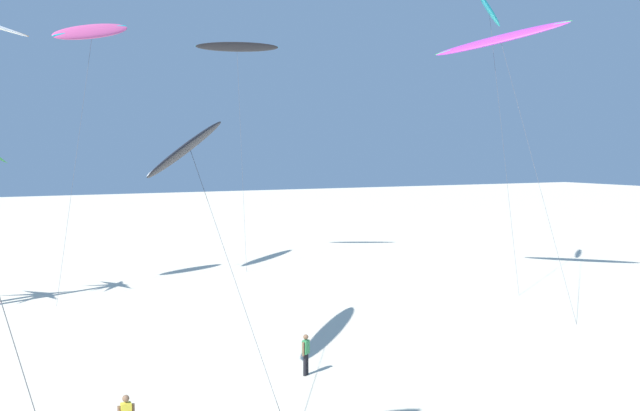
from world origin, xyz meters
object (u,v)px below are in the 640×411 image
at_px(flying_kite_3, 189,146).
at_px(flying_kite_9, 237,47).
at_px(person_near_left, 306,353).
at_px(flying_kite_6, 500,39).
at_px(flying_kite_4, 489,10).
at_px(flying_kite_0, 92,31).

relative_size(flying_kite_3, flying_kite_9, 0.69).
bearing_deg(person_near_left, flying_kite_6, 28.73).
relative_size(flying_kite_4, person_near_left, 11.67).
relative_size(flying_kite_6, flying_kite_9, 0.98).
bearing_deg(flying_kite_4, flying_kite_0, 155.69).
xyz_separation_m(flying_kite_0, flying_kite_9, (11.68, 4.72, 0.43)).
bearing_deg(flying_kite_4, flying_kite_9, 128.27).
bearing_deg(flying_kite_9, flying_kite_3, -113.70).
bearing_deg(flying_kite_3, flying_kite_6, 19.10).
bearing_deg(flying_kite_6, flying_kite_4, 70.70).
bearing_deg(flying_kite_0, flying_kite_6, -28.77).
bearing_deg(person_near_left, flying_kite_0, 101.04).
height_order(flying_kite_4, flying_kite_9, flying_kite_4).
height_order(flying_kite_3, person_near_left, flying_kite_3).
bearing_deg(flying_kite_6, person_near_left, -151.27).
xyz_separation_m(flying_kite_4, flying_kite_6, (-0.68, -1.95, -2.27)).
height_order(flying_kite_3, flying_kite_4, flying_kite_4).
xyz_separation_m(flying_kite_0, person_near_left, (4.50, -23.05, -15.92)).
distance_m(flying_kite_4, flying_kite_6, 3.07).
bearing_deg(flying_kite_0, flying_kite_9, 22.01).
distance_m(flying_kite_0, flying_kite_4, 26.31).
relative_size(flying_kite_0, flying_kite_6, 1.06).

